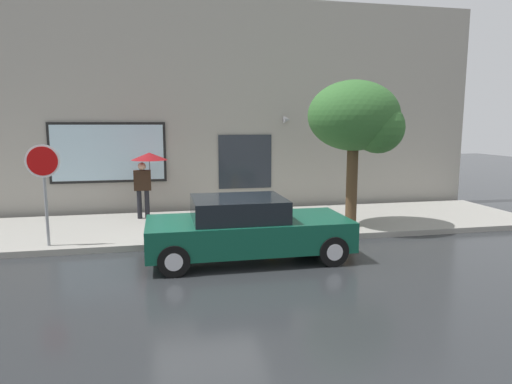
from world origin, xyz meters
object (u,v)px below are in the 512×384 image
Objects in this scene: fire_hydrant at (274,216)px; pedestrian_with_umbrella at (147,165)px; stop_sign at (44,175)px; street_tree at (359,119)px; parked_car at (246,229)px.

pedestrian_with_umbrella is at bearing 148.20° from fire_hydrant.
street_tree is at bearing 3.19° from stop_sign.
parked_car is 2.23× the size of pedestrian_with_umbrella.
street_tree reaches higher than parked_car.
stop_sign is at bearing -129.13° from pedestrian_with_umbrella.
fire_hydrant is at bearing -31.80° from pedestrian_with_umbrella.
fire_hydrant is at bearing 60.90° from parked_car.
stop_sign reaches higher than pedestrian_with_umbrella.
fire_hydrant is at bearing 6.52° from stop_sign.
stop_sign is at bearing -176.81° from street_tree.
pedestrian_with_umbrella is (-2.20, 4.17, 1.06)m from parked_car.
parked_car is at bearing -18.15° from stop_sign.
parked_car is at bearing -119.10° from fire_hydrant.
parked_car is 1.11× the size of street_tree.
pedestrian_with_umbrella is at bearing 117.84° from parked_car.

